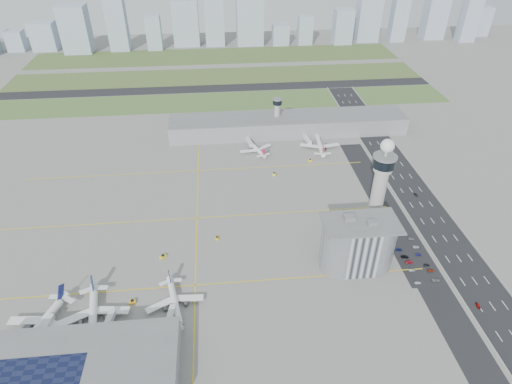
{
  "coord_description": "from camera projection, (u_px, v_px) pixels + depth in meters",
  "views": [
    {
      "loc": [
        -22.74,
        -196.48,
        176.67
      ],
      "look_at": [
        0.0,
        35.0,
        15.0
      ],
      "focal_mm": 30.0,
      "sensor_mm": 36.0,
      "label": 1
    }
  ],
  "objects": [
    {
      "name": "car_lot_4",
      "position": [
        399.0,
        250.0,
        258.27
      ],
      "size": [
        4.04,
        2.17,
        1.31
      ],
      "primitive_type": "imported",
      "rotation": [
        0.0,
        0.0,
        1.4
      ],
      "color": "#111B54",
      "rests_on": "ground"
    },
    {
      "name": "skyline_bldg_7",
      "position": [
        186.0,
        22.0,
        598.0
      ],
      "size": [
        35.76,
        28.61,
        61.22
      ],
      "primitive_type": "cube",
      "color": "#9EADC1",
      "rests_on": "ground"
    },
    {
      "name": "tug_0",
      "position": [
        102.0,
        312.0,
        219.31
      ],
      "size": [
        4.09,
        3.39,
        2.04
      ],
      "primitive_type": null,
      "rotation": [
        0.0,
        0.0,
        1.25
      ],
      "color": "gold",
      "rests_on": "ground"
    },
    {
      "name": "airplane_far_b",
      "position": [
        320.0,
        141.0,
        361.27
      ],
      "size": [
        36.94,
        42.49,
        11.22
      ],
      "primitive_type": null,
      "rotation": [
        0.0,
        0.0,
        1.5
      ],
      "color": "white",
      "rests_on": "ground"
    },
    {
      "name": "jet_bridge_far_1",
      "position": [
        304.0,
        137.0,
        373.64
      ],
      "size": [
        5.39,
        14.31,
        5.7
      ],
      "primitive_type": null,
      "rotation": [
        0.0,
        0.0,
        -1.4
      ],
      "color": "silver",
      "rests_on": "ground"
    },
    {
      "name": "skyline_bldg_15",
      "position": [
        435.0,
        16.0,
        625.36
      ],
      "size": [
        30.25,
        24.2,
        63.4
      ],
      "primitive_type": "cube",
      "color": "#9EADC1",
      "rests_on": "ground"
    },
    {
      "name": "grass_strip_0",
      "position": [
        219.0,
        101.0,
        445.46
      ],
      "size": [
        480.0,
        50.0,
        0.08
      ],
      "primitive_type": "cube",
      "color": "#4E6C33",
      "rests_on": "ground"
    },
    {
      "name": "taxiway_line_h_2",
      "position": [
        198.0,
        171.0,
        333.55
      ],
      "size": [
        260.0,
        0.6,
        0.01
      ],
      "primitive_type": "cube",
      "color": "yellow",
      "rests_on": "ground"
    },
    {
      "name": "jet_bridge_far_0",
      "position": [
        247.0,
        140.0,
        369.62
      ],
      "size": [
        5.39,
        14.31,
        5.7
      ],
      "primitive_type": null,
      "rotation": [
        0.0,
        0.0,
        -1.4
      ],
      "color": "silver",
      "rests_on": "ground"
    },
    {
      "name": "admin_building",
      "position": [
        358.0,
        244.0,
        240.68
      ],
      "size": [
        42.0,
        24.0,
        33.5
      ],
      "color": "#B2B2B7",
      "rests_on": "ground"
    },
    {
      "name": "airplane_near_a",
      "position": [
        38.0,
        323.0,
        207.43
      ],
      "size": [
        49.02,
        52.75,
        11.95
      ],
      "primitive_type": null,
      "rotation": [
        0.0,
        0.0,
        -1.93
      ],
      "color": "white",
      "rests_on": "ground"
    },
    {
      "name": "jet_bridge_near_1",
      "position": [
        104.0,
        336.0,
        205.08
      ],
      "size": [
        5.39,
        14.31,
        5.7
      ],
      "primitive_type": null,
      "rotation": [
        0.0,
        0.0,
        1.4
      ],
      "color": "silver",
      "rests_on": "ground"
    },
    {
      "name": "taxiway_line_h_1",
      "position": [
        197.0,
        218.0,
        284.52
      ],
      "size": [
        260.0,
        0.6,
        0.01
      ],
      "primitive_type": "cube",
      "color": "yellow",
      "rests_on": "ground"
    },
    {
      "name": "skyline_bldg_8",
      "position": [
        214.0,
        14.0,
        590.53
      ],
      "size": [
        26.33,
        21.06,
        83.39
      ],
      "primitive_type": "cube",
      "color": "#9EADC1",
      "rests_on": "ground"
    },
    {
      "name": "car_lot_2",
      "position": [
        409.0,
        262.0,
        249.55
      ],
      "size": [
        4.54,
        2.11,
        1.26
      ],
      "primitive_type": "imported",
      "rotation": [
        0.0,
        0.0,
        1.57
      ],
      "color": "#B41B2D",
      "rests_on": "ground"
    },
    {
      "name": "car_lot_8",
      "position": [
        427.0,
        265.0,
        247.53
      ],
      "size": [
        3.59,
        1.65,
        1.19
      ],
      "primitive_type": "imported",
      "rotation": [
        0.0,
        0.0,
        1.5
      ],
      "color": "black",
      "rests_on": "ground"
    },
    {
      "name": "secondary_tower",
      "position": [
        277.0,
        113.0,
        377.48
      ],
      "size": [
        8.6,
        8.6,
        31.9
      ],
      "color": "#ADAAA5",
      "rests_on": "ground"
    },
    {
      "name": "skyline_bldg_5",
      "position": [
        117.0,
        25.0,
        575.03
      ],
      "size": [
        25.49,
        20.39,
        66.89
      ],
      "primitive_type": "cube",
      "color": "#9EADC1",
      "rests_on": "ground"
    },
    {
      "name": "barrier_right",
      "position": [
        462.0,
        230.0,
        273.23
      ],
      "size": [
        0.6,
        500.0,
        1.2
      ],
      "primitive_type": "cube",
      "color": "#9E9E99",
      "rests_on": "ground"
    },
    {
      "name": "skyline_bldg_16",
      "position": [
        470.0,
        15.0,
        610.45
      ],
      "size": [
        23.04,
        18.43,
        71.56
      ],
      "primitive_type": "cube",
      "color": "#9EADC1",
      "rests_on": "ground"
    },
    {
      "name": "skyline_bldg_9",
      "position": [
        250.0,
        21.0,
        601.21
      ],
      "size": [
        36.96,
        29.57,
        62.11
      ],
      "primitive_type": "cube",
      "color": "#9EADC1",
      "rests_on": "ground"
    },
    {
      "name": "airplane_near_b",
      "position": [
        92.0,
        313.0,
        212.59
      ],
      "size": [
        43.2,
        48.36,
        11.94
      ],
      "primitive_type": null,
      "rotation": [
        0.0,
        0.0,
        -1.39
      ],
      "color": "white",
      "rests_on": "ground"
    },
    {
      "name": "barrier_left",
      "position": [
        420.0,
        233.0,
        270.99
      ],
      "size": [
        0.6,
        500.0,
        1.2
      ],
      "primitive_type": "cube",
      "color": "#9E9E99",
      "rests_on": "ground"
    },
    {
      "name": "car_lot_6",
      "position": [
        436.0,
        280.0,
        237.77
      ],
      "size": [
        4.57,
        2.62,
        1.2
      ],
      "primitive_type": "imported",
      "rotation": [
        0.0,
        0.0,
        1.42
      ],
      "color": "gray",
      "rests_on": "ground"
    },
    {
      "name": "jet_bridge_near_0",
      "position": [
        39.0,
        341.0,
        202.67
      ],
      "size": [
        5.39,
        14.31,
        5.7
      ],
      "primitive_type": null,
      "rotation": [
        0.0,
        0.0,
        1.4
      ],
      "color": "silver",
      "rests_on": "ground"
    },
    {
      "name": "skyline_bldg_11",
      "position": [
        305.0,
        30.0,
        606.74
      ],
      "size": [
        20.22,
        16.18,
        38.97
      ],
      "primitive_type": "cube",
      "color": "#9EADC1",
      "rests_on": "ground"
    },
    {
      "name": "car_lot_7",
      "position": [
        431.0,
        270.0,
        243.93
      ],
      "size": [
        4.33,
        1.9,
        1.24
      ],
      "primitive_type": "imported",
      "rotation": [
        0.0,
        0.0,
        1.53
      ],
      "color": "maroon",
      "rests_on": "ground"
    },
    {
      "name": "car_lot_1",
      "position": [
        412.0,
        270.0,
        244.25
      ],
      "size": [
        3.42,
        1.32,
        1.11
      ],
      "primitive_type": "imported",
      "rotation": [
        0.0,
        0.0,
        1.61
      ],
      "color": "#A1A1A2",
      "rests_on": "ground"
    },
    {
      "name": "highway",
      "position": [
        441.0,
        232.0,
        272.42
      ],
      "size": [
        28.0,
        500.0,
        0.1
      ],
      "primitive_type": "cube",
      "color": "black",
      "rests_on": "ground"
    },
    {
      "name": "car_hw_4",
      "position": [
        352.0,
        114.0,
        418.75
      ],
      "size": [
        1.75,
        3.48,
        1.14
      ],
      "primitive_type": "imported",
      "rotation": [
        0.0,
        0.0,
        0.12
      ],
      "color": "slate",
      "rests_on": "ground"
    },
    {
      "name": "landside_road",
      "position": [
        409.0,
        245.0,
        262.25
      ],
      "size": [
        18.0,
        260.0,
        0.08
      ],
      "primitive_type": "cube",
      "color": "black",
      "rests_on": "ground"
    },
    {
      "name": "grass_strip_2",
      "position": [
        216.0,
        56.0,
        572.13
      ],
      "size": [
        480.0,
        70.0,
        0.08
      ],
      "primitive_type": "cube",
      "color": "#49602D",
      "rests_on": "ground"
    },
    {
      "name": "tug_4",
      "position": [
        274.0,
        174.0,
        328.2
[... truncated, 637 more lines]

